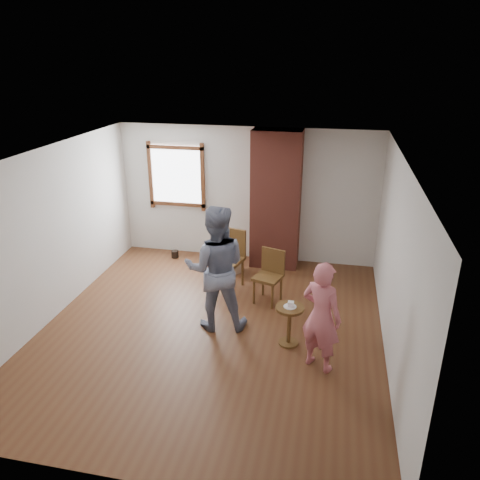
# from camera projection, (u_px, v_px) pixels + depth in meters

# --- Properties ---
(ground) EXTENTS (5.50, 5.50, 0.00)m
(ground) POSITION_uv_depth(u_px,v_px,m) (212.00, 329.00, 7.01)
(ground) COLOR brown
(ground) RESTS_ON ground
(room_shell) EXTENTS (5.04, 5.52, 2.62)m
(room_shell) POSITION_uv_depth(u_px,v_px,m) (216.00, 202.00, 6.90)
(room_shell) COLOR silver
(room_shell) RESTS_ON ground
(brick_chimney) EXTENTS (0.90, 0.50, 2.60)m
(brick_chimney) POSITION_uv_depth(u_px,v_px,m) (276.00, 200.00, 8.68)
(brick_chimney) COLOR #964235
(brick_chimney) RESTS_ON ground
(stoneware_crock) EXTENTS (0.40, 0.40, 0.44)m
(stoneware_crock) POSITION_uv_depth(u_px,v_px,m) (234.00, 260.00, 8.79)
(stoneware_crock) COLOR #CAB092
(stoneware_crock) RESTS_ON ground
(dark_pot) EXTENTS (0.19, 0.19, 0.15)m
(dark_pot) POSITION_uv_depth(u_px,v_px,m) (175.00, 254.00, 9.43)
(dark_pot) COLOR black
(dark_pot) RESTS_ON ground
(dining_chair_left) EXTENTS (0.59, 0.59, 1.03)m
(dining_chair_left) POSITION_uv_depth(u_px,v_px,m) (230.00, 255.00, 8.12)
(dining_chair_left) COLOR brown
(dining_chair_left) RESTS_ON ground
(dining_chair_right) EXTENTS (0.52, 0.52, 0.88)m
(dining_chair_right) POSITION_uv_depth(u_px,v_px,m) (270.00, 273.00, 7.67)
(dining_chair_right) COLOR brown
(dining_chair_right) RESTS_ON ground
(side_table) EXTENTS (0.40, 0.40, 0.60)m
(side_table) POSITION_uv_depth(u_px,v_px,m) (289.00, 319.00, 6.52)
(side_table) COLOR brown
(side_table) RESTS_ON ground
(cake_plate) EXTENTS (0.18, 0.18, 0.01)m
(cake_plate) POSITION_uv_depth(u_px,v_px,m) (290.00, 307.00, 6.44)
(cake_plate) COLOR white
(cake_plate) RESTS_ON side_table
(cake_slice) EXTENTS (0.08, 0.07, 0.06)m
(cake_slice) POSITION_uv_depth(u_px,v_px,m) (291.00, 304.00, 6.43)
(cake_slice) COLOR white
(cake_slice) RESTS_ON cake_plate
(man) EXTENTS (1.05, 0.89, 1.90)m
(man) POSITION_uv_depth(u_px,v_px,m) (216.00, 268.00, 6.77)
(man) COLOR #141D39
(man) RESTS_ON ground
(person_pink) EXTENTS (0.65, 0.57, 1.51)m
(person_pink) POSITION_uv_depth(u_px,v_px,m) (321.00, 317.00, 5.91)
(person_pink) COLOR #D26973
(person_pink) RESTS_ON ground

